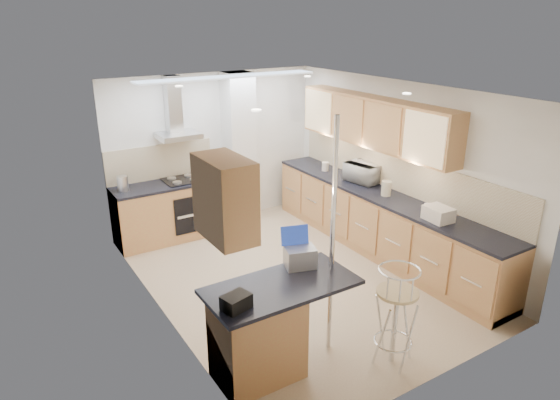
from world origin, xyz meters
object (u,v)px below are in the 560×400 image
laptop (300,257)px  bar_stool_near (277,336)px  bar_stool_end (395,316)px  microwave (363,173)px  bread_bin (438,214)px

laptop → bar_stool_near: 0.80m
bar_stool_near → bar_stool_end: 1.20m
microwave → bar_stool_end: bearing=136.1°
laptop → bar_stool_near: (-0.45, -0.29, -0.60)m
bread_bin → bar_stool_end: bearing=-147.1°
microwave → bread_bin: microwave is taller
bar_stool_near → bread_bin: bearing=-15.4°
microwave → bar_stool_near: microwave is taller
laptop → bar_stool_end: 1.11m
laptop → bar_stool_end: (0.65, -0.74, -0.51)m
microwave → laptop: size_ratio=1.74×
bar_stool_near → laptop: bearing=8.1°
microwave → bar_stool_near: bearing=116.7°
bar_stool_end → bread_bin: bearing=-19.3°
bread_bin → microwave: bearing=85.9°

